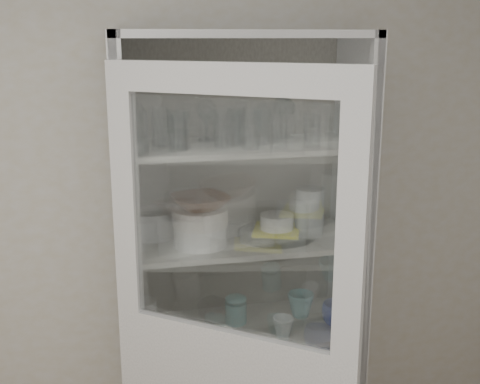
{
  "coord_description": "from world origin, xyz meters",
  "views": [
    {
      "loc": [
        -0.29,
        -1.06,
        2.07
      ],
      "look_at": [
        0.2,
        1.27,
        1.46
      ],
      "focal_mm": 45.0,
      "sensor_mm": 36.0,
      "label": 1
    }
  ],
  "objects_px": {
    "yellow_trivet": "(277,230)",
    "mug_white": "(283,326)",
    "goblet_0": "(135,120)",
    "mug_blue": "(337,314)",
    "mug_teal": "(301,305)",
    "white_canister": "(144,315)",
    "white_ramekin": "(277,222)",
    "plate_stack_front": "(201,235)",
    "teal_jar": "(236,311)",
    "pantry_cabinet": "(237,302)",
    "glass_platter": "(277,234)",
    "goblet_1": "(207,118)",
    "goblet_2": "(282,115)",
    "plate_stack_back": "(153,222)",
    "grey_bowl_stack": "(310,212)",
    "measuring_cups": "(174,336)",
    "terracotta_bowl": "(200,202)",
    "goblet_3": "(285,116)",
    "cream_bowl": "(200,217)"
  },
  "relations": [
    {
      "from": "glass_platter",
      "to": "teal_jar",
      "type": "xyz_separation_m",
      "value": [
        -0.17,
        0.03,
        -0.35
      ]
    },
    {
      "from": "pantry_cabinet",
      "to": "plate_stack_back",
      "type": "xyz_separation_m",
      "value": [
        -0.35,
        0.05,
        0.38
      ]
    },
    {
      "from": "goblet_1",
      "to": "teal_jar",
      "type": "relative_size",
      "value": 1.66
    },
    {
      "from": "pantry_cabinet",
      "to": "goblet_0",
      "type": "height_order",
      "value": "pantry_cabinet"
    },
    {
      "from": "white_ramekin",
      "to": "mug_teal",
      "type": "xyz_separation_m",
      "value": [
        0.13,
        0.04,
        -0.41
      ]
    },
    {
      "from": "goblet_3",
      "to": "cream_bowl",
      "type": "relative_size",
      "value": 0.83
    },
    {
      "from": "plate_stack_back",
      "to": "terracotta_bowl",
      "type": "height_order",
      "value": "terracotta_bowl"
    },
    {
      "from": "mug_teal",
      "to": "white_canister",
      "type": "xyz_separation_m",
      "value": [
        -0.69,
        0.01,
        0.01
      ]
    },
    {
      "from": "yellow_trivet",
      "to": "white_canister",
      "type": "xyz_separation_m",
      "value": [
        -0.57,
        0.05,
        -0.36
      ]
    },
    {
      "from": "pantry_cabinet",
      "to": "mug_teal",
      "type": "xyz_separation_m",
      "value": [
        0.28,
        -0.03,
        -0.02
      ]
    },
    {
      "from": "goblet_0",
      "to": "mug_blue",
      "type": "xyz_separation_m",
      "value": [
        0.82,
        -0.19,
        -0.84
      ]
    },
    {
      "from": "goblet_2",
      "to": "plate_stack_back",
      "type": "relative_size",
      "value": 0.85
    },
    {
      "from": "teal_jar",
      "to": "mug_white",
      "type": "bearing_deg",
      "value": -42.71
    },
    {
      "from": "pantry_cabinet",
      "to": "glass_platter",
      "type": "relative_size",
      "value": 6.32
    },
    {
      "from": "mug_blue",
      "to": "white_canister",
      "type": "relative_size",
      "value": 0.97
    },
    {
      "from": "plate_stack_front",
      "to": "plate_stack_back",
      "type": "xyz_separation_m",
      "value": [
        -0.18,
        0.17,
        0.01
      ]
    },
    {
      "from": "goblet_3",
      "to": "white_canister",
      "type": "height_order",
      "value": "goblet_3"
    },
    {
      "from": "plate_stack_back",
      "to": "white_ramekin",
      "type": "distance_m",
      "value": 0.52
    },
    {
      "from": "goblet_3",
      "to": "plate_stack_front",
      "type": "xyz_separation_m",
      "value": [
        -0.39,
        -0.14,
        -0.45
      ]
    },
    {
      "from": "plate_stack_back",
      "to": "yellow_trivet",
      "type": "xyz_separation_m",
      "value": [
        0.51,
        -0.12,
        -0.03
      ]
    },
    {
      "from": "mug_teal",
      "to": "plate_stack_front",
      "type": "bearing_deg",
      "value": -156.55
    },
    {
      "from": "mug_blue",
      "to": "measuring_cups",
      "type": "height_order",
      "value": "mug_blue"
    },
    {
      "from": "grey_bowl_stack",
      "to": "teal_jar",
      "type": "distance_m",
      "value": 0.54
    },
    {
      "from": "pantry_cabinet",
      "to": "mug_blue",
      "type": "xyz_separation_m",
      "value": [
        0.41,
        -0.15,
        -0.03
      ]
    },
    {
      "from": "mug_teal",
      "to": "terracotta_bowl",
      "type": "bearing_deg",
      "value": -156.55
    },
    {
      "from": "mug_blue",
      "to": "mug_white",
      "type": "distance_m",
      "value": 0.26
    },
    {
      "from": "terracotta_bowl",
      "to": "measuring_cups",
      "type": "bearing_deg",
      "value": -169.54
    },
    {
      "from": "plate_stack_front",
      "to": "grey_bowl_stack",
      "type": "bearing_deg",
      "value": 5.04
    },
    {
      "from": "goblet_3",
      "to": "goblet_1",
      "type": "bearing_deg",
      "value": -179.3
    },
    {
      "from": "goblet_1",
      "to": "plate_stack_back",
      "type": "bearing_deg",
      "value": 171.21
    },
    {
      "from": "plate_stack_back",
      "to": "terracotta_bowl",
      "type": "bearing_deg",
      "value": -43.95
    },
    {
      "from": "pantry_cabinet",
      "to": "mug_white",
      "type": "bearing_deg",
      "value": -51.05
    },
    {
      "from": "goblet_1",
      "to": "plate_stack_front",
      "type": "xyz_separation_m",
      "value": [
        -0.05,
        -0.14,
        -0.45
      ]
    },
    {
      "from": "plate_stack_front",
      "to": "mug_blue",
      "type": "bearing_deg",
      "value": -3.13
    },
    {
      "from": "goblet_3",
      "to": "mug_teal",
      "type": "distance_m",
      "value": 0.84
    },
    {
      "from": "plate_stack_back",
      "to": "grey_bowl_stack",
      "type": "xyz_separation_m",
      "value": [
        0.65,
        -0.13,
        0.04
      ]
    },
    {
      "from": "plate_stack_front",
      "to": "teal_jar",
      "type": "height_order",
      "value": "plate_stack_front"
    },
    {
      "from": "pantry_cabinet",
      "to": "white_canister",
      "type": "relative_size",
      "value": 15.55
    },
    {
      "from": "yellow_trivet",
      "to": "white_canister",
      "type": "height_order",
      "value": "yellow_trivet"
    },
    {
      "from": "pantry_cabinet",
      "to": "teal_jar",
      "type": "bearing_deg",
      "value": -109.09
    },
    {
      "from": "yellow_trivet",
      "to": "mug_white",
      "type": "xyz_separation_m",
      "value": [
        -0.0,
        -0.12,
        -0.38
      ]
    },
    {
      "from": "plate_stack_front",
      "to": "mug_blue",
      "type": "distance_m",
      "value": 0.7
    },
    {
      "from": "plate_stack_front",
      "to": "white_canister",
      "type": "bearing_deg",
      "value": 157.73
    },
    {
      "from": "mug_teal",
      "to": "teal_jar",
      "type": "height_order",
      "value": "teal_jar"
    },
    {
      "from": "white_ramekin",
      "to": "mug_blue",
      "type": "xyz_separation_m",
      "value": [
        0.25,
        -0.08,
        -0.41
      ]
    },
    {
      "from": "goblet_2",
      "to": "yellow_trivet",
      "type": "xyz_separation_m",
      "value": [
        -0.04,
        -0.11,
        -0.47
      ]
    },
    {
      "from": "teal_jar",
      "to": "measuring_cups",
      "type": "distance_m",
      "value": 0.3
    },
    {
      "from": "mug_blue",
      "to": "goblet_3",
      "type": "bearing_deg",
      "value": 118.19
    },
    {
      "from": "terracotta_bowl",
      "to": "teal_jar",
      "type": "relative_size",
      "value": 2.0
    },
    {
      "from": "terracotta_bowl",
      "to": "yellow_trivet",
      "type": "bearing_deg",
      "value": 8.37
    }
  ]
}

